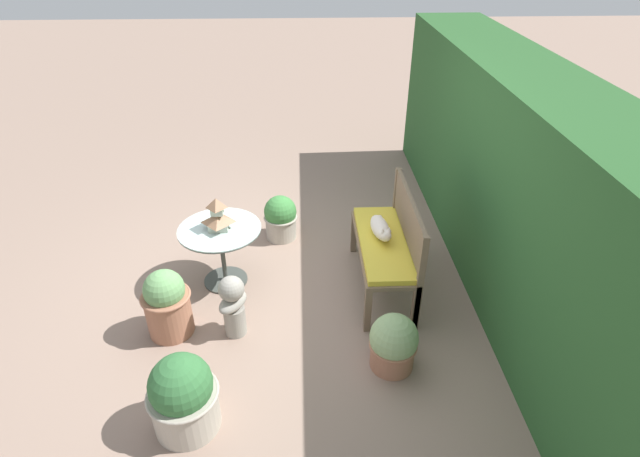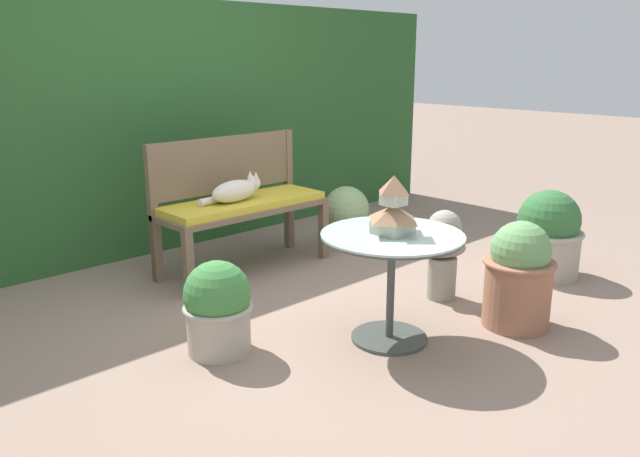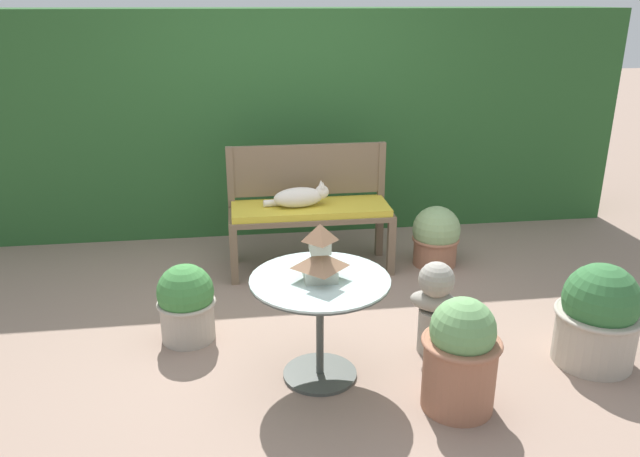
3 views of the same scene
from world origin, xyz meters
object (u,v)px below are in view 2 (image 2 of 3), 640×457
(pagoda_birdhouse, at_px, (393,209))
(cat, at_px, (235,191))
(garden_bust, at_px, (443,251))
(potted_plant_table_near, at_px, (346,216))
(potted_plant_hedge_corner, at_px, (547,235))
(potted_plant_bench_left, at_px, (218,308))
(patio_table, at_px, (392,256))
(garden_bench, at_px, (244,209))
(potted_plant_table_far, at_px, (519,275))

(pagoda_birdhouse, bearing_deg, cat, 87.96)
(garden_bust, distance_m, potted_plant_table_near, 1.40)
(potted_plant_table_near, relative_size, potted_plant_hedge_corner, 0.78)
(pagoda_birdhouse, distance_m, potted_plant_bench_left, 1.09)
(patio_table, bearing_deg, garden_bench, 84.94)
(garden_bench, xyz_separation_m, patio_table, (-0.14, -1.56, 0.03))
(potted_plant_table_far, bearing_deg, potted_plant_bench_left, 147.95)
(pagoda_birdhouse, height_order, potted_plant_hedge_corner, pagoda_birdhouse)
(garden_bench, relative_size, pagoda_birdhouse, 4.01)
(pagoda_birdhouse, height_order, potted_plant_table_far, pagoda_birdhouse)
(cat, height_order, potted_plant_table_far, cat)
(cat, distance_m, potted_plant_table_far, 2.06)
(cat, relative_size, patio_table, 0.66)
(patio_table, distance_m, garden_bust, 0.78)
(potted_plant_table_near, height_order, potted_plant_hedge_corner, potted_plant_hedge_corner)
(garden_bench, height_order, cat, cat)
(patio_table, distance_m, potted_plant_bench_left, 1.00)
(garden_bench, bearing_deg, potted_plant_table_near, -3.00)
(garden_bench, distance_m, potted_plant_table_far, 2.04)
(garden_bench, relative_size, potted_plant_table_far, 2.01)
(patio_table, distance_m, potted_plant_table_far, 0.83)
(garden_bench, xyz_separation_m, potted_plant_table_far, (0.57, -1.95, -0.15))
(pagoda_birdhouse, distance_m, potted_plant_table_far, 0.92)
(patio_table, relative_size, pagoda_birdhouse, 2.44)
(cat, height_order, potted_plant_hedge_corner, cat)
(garden_bench, relative_size, potted_plant_hedge_corner, 2.03)
(potted_plant_bench_left, distance_m, potted_plant_table_far, 1.77)
(patio_table, xyz_separation_m, potted_plant_table_far, (0.70, -0.39, -0.18))
(garden_bench, distance_m, potted_plant_bench_left, 1.39)
(garden_bench, bearing_deg, pagoda_birdhouse, -95.06)
(pagoda_birdhouse, bearing_deg, potted_plant_bench_left, 145.59)
(pagoda_birdhouse, distance_m, potted_plant_table_near, 1.98)
(patio_table, bearing_deg, cat, 87.96)
(garden_bench, distance_m, pagoda_birdhouse, 1.59)
(patio_table, height_order, potted_plant_table_near, patio_table)
(pagoda_birdhouse, xyz_separation_m, potted_plant_bench_left, (-0.80, 0.55, -0.51))
(cat, height_order, patio_table, cat)
(pagoda_birdhouse, xyz_separation_m, potted_plant_table_far, (0.70, -0.39, -0.45))
(potted_plant_bench_left, relative_size, potted_plant_table_far, 0.80)
(garden_bench, relative_size, potted_plant_table_near, 2.59)
(cat, height_order, garden_bust, cat)
(patio_table, bearing_deg, garden_bust, 13.59)
(cat, xyz_separation_m, potted_plant_bench_left, (-0.85, -0.99, -0.37))
(patio_table, height_order, pagoda_birdhouse, pagoda_birdhouse)
(garden_bust, height_order, potted_plant_hedge_corner, potted_plant_hedge_corner)
(patio_table, xyz_separation_m, potted_plant_hedge_corner, (1.68, -0.07, -0.20))
(potted_plant_hedge_corner, bearing_deg, potted_plant_table_far, -161.84)
(potted_plant_hedge_corner, height_order, potted_plant_table_far, potted_plant_table_far)
(pagoda_birdhouse, bearing_deg, garden_bench, 84.94)
(pagoda_birdhouse, xyz_separation_m, garden_bust, (0.74, 0.18, -0.44))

